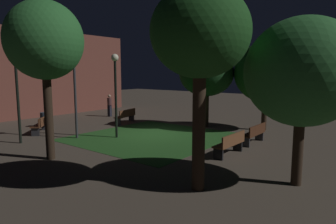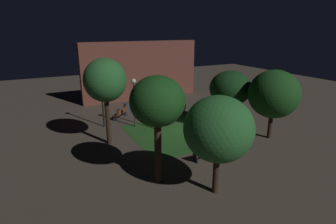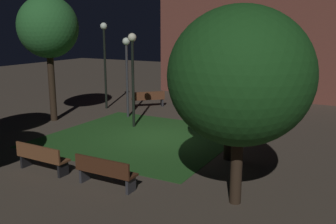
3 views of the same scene
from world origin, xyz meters
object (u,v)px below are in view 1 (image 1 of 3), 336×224
(bench_corner, at_px, (126,116))
(tree_right_canopy, at_px, (302,73))
(bench_near_trees, at_px, (230,143))
(tree_back_left, at_px, (266,72))
(bench_back_row, at_px, (42,124))
(trash_bin, at_px, (45,120))
(tree_back_right, at_px, (45,41))
(lamp_post_plaza_west, at_px, (75,83))
(tree_left_canopy, at_px, (200,34))
(bench_by_lamp, at_px, (254,133))
(lamp_post_path_center, at_px, (16,75))
(lamp_post_plaza_east, at_px, (115,80))
(pedestrian, at_px, (109,105))
(tree_near_wall, at_px, (206,74))

(bench_corner, relative_size, tree_right_canopy, 0.39)
(bench_near_trees, relative_size, tree_back_left, 0.37)
(bench_back_row, xyz_separation_m, trash_bin, (1.01, 1.49, -0.05))
(tree_back_right, bearing_deg, bench_corner, 25.67)
(bench_back_row, distance_m, tree_back_right, 6.56)
(lamp_post_plaza_west, bearing_deg, bench_corner, 15.26)
(tree_back_right, xyz_separation_m, tree_back_left, (10.45, -4.24, -1.11))
(bench_corner, distance_m, tree_left_canopy, 11.87)
(bench_corner, relative_size, lamp_post_plaza_west, 0.48)
(bench_by_lamp, height_order, lamp_post_path_center, lamp_post_path_center)
(bench_by_lamp, distance_m, bench_back_row, 10.92)
(bench_back_row, relative_size, tree_right_canopy, 0.34)
(lamp_post_plaza_east, relative_size, trash_bin, 4.73)
(bench_by_lamp, height_order, pedestrian, pedestrian)
(bench_near_trees, height_order, tree_back_left, tree_back_left)
(tree_left_canopy, relative_size, lamp_post_plaza_east, 1.34)
(tree_left_canopy, xyz_separation_m, pedestrian, (7.56, 12.39, -3.35))
(bench_back_row, height_order, pedestrian, pedestrian)
(bench_corner, bearing_deg, lamp_post_plaza_west, -164.74)
(tree_left_canopy, bearing_deg, tree_right_canopy, -45.26)
(bench_near_trees, xyz_separation_m, lamp_post_plaza_east, (-0.56, 5.89, 2.34))
(tree_near_wall, height_order, pedestrian, tree_near_wall)
(bench_corner, xyz_separation_m, bench_back_row, (-4.89, 1.32, 0.00))
(tree_back_right, relative_size, lamp_post_plaza_west, 1.49)
(tree_back_left, bearing_deg, bench_near_trees, -171.87)
(tree_back_right, bearing_deg, lamp_post_path_center, 81.51)
(lamp_post_plaza_east, xyz_separation_m, trash_bin, (-0.68, 5.47, -2.39))
(tree_back_left, bearing_deg, bench_back_row, 131.97)
(bench_back_row, height_order, tree_near_wall, tree_near_wall)
(bench_near_trees, distance_m, bench_corner, 8.94)
(tree_left_canopy, height_order, lamp_post_plaza_east, tree_left_canopy)
(tree_near_wall, bearing_deg, lamp_post_plaza_west, 151.93)
(bench_near_trees, bearing_deg, trash_bin, 96.25)
(bench_near_trees, xyz_separation_m, lamp_post_plaza_west, (-1.87, 7.32, 2.20))
(lamp_post_path_center, bearing_deg, bench_corner, 0.68)
(bench_back_row, bearing_deg, tree_left_canopy, -97.38)
(tree_right_canopy, bearing_deg, lamp_post_plaza_west, 91.48)
(tree_near_wall, bearing_deg, bench_by_lamp, -119.54)
(bench_by_lamp, xyz_separation_m, tree_back_right, (-7.00, 5.08, 3.83))
(bench_corner, bearing_deg, lamp_post_plaza_east, -140.25)
(tree_left_canopy, distance_m, tree_back_left, 9.70)
(bench_near_trees, xyz_separation_m, tree_right_canopy, (-1.61, -2.87, 2.74))
(bench_near_trees, relative_size, lamp_post_path_center, 0.39)
(tree_near_wall, height_order, lamp_post_path_center, lamp_post_path_center)
(bench_corner, relative_size, lamp_post_path_center, 0.41)
(tree_left_canopy, relative_size, tree_back_left, 1.12)
(tree_back_left, relative_size, tree_right_canopy, 1.03)
(bench_by_lamp, bearing_deg, bench_back_row, 115.33)
(tree_back_left, bearing_deg, tree_near_wall, 112.62)
(tree_right_canopy, xyz_separation_m, lamp_post_path_center, (-2.47, 11.34, -0.11))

